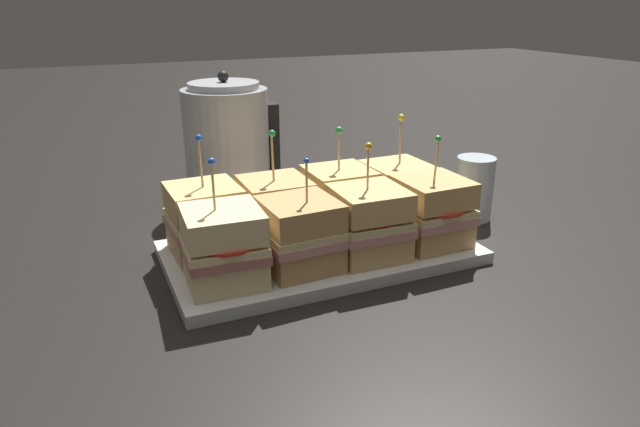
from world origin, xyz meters
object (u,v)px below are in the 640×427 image
sandwich_back_far_left (205,220)px  sandwich_back_center_left (275,210)px  sandwich_front_center_right (369,223)px  sandwich_front_far_left (224,247)px  serving_platter (320,252)px  sandwich_back_center_right (339,200)px  sandwich_front_center_left (300,234)px  kettle_steel (228,146)px  sandwich_front_far_right (432,212)px  drinking_glass (474,188)px  sandwich_back_far_right (396,192)px

sandwich_back_far_left → sandwich_back_center_left: bearing=0.6°
sandwich_front_center_right → sandwich_back_far_left: size_ratio=0.96×
sandwich_back_center_left → sandwich_front_far_left: bearing=-135.5°
serving_platter → sandwich_back_center_right: sandwich_back_center_right is taller
sandwich_back_center_left → sandwich_back_far_left: bearing=-179.4°
sandwich_front_center_left → sandwich_front_far_left: bearing=-178.6°
sandwich_front_center_right → sandwich_back_center_right: 0.11m
kettle_steel → sandwich_front_far_right: bearing=-57.4°
sandwich_front_far_right → sandwich_back_center_left: 0.24m
kettle_steel → drinking_glass: kettle_steel is taller
sandwich_back_far_right → kettle_steel: (-0.23, 0.24, 0.05)m
sandwich_back_center_left → kettle_steel: (-0.01, 0.24, 0.05)m
sandwich_front_far_left → sandwich_back_far_right: 0.35m
sandwich_front_center_right → sandwich_back_center_left: size_ratio=0.97×
sandwich_back_center_left → drinking_glass: (0.37, -0.01, -0.01)m
sandwich_back_far_left → sandwich_back_center_left: (0.11, 0.00, -0.00)m
sandwich_front_center_left → sandwich_front_center_right: bearing=-2.4°
sandwich_front_far_right → sandwich_front_center_right: bearing=-178.9°
sandwich_front_far_left → sandwich_front_center_right: (0.21, -0.00, -0.00)m
sandwich_front_center_right → sandwich_back_center_left: 0.15m
sandwich_front_far_left → sandwich_front_center_right: 0.21m
serving_platter → sandwich_front_far_left: sandwich_front_far_left is taller
sandwich_front_center_right → drinking_glass: size_ratio=1.51×
drinking_glass → sandwich_back_far_left: bearing=178.9°
sandwich_front_far_right → sandwich_back_far_right: size_ratio=0.94×
sandwich_front_center_left → sandwich_back_far_left: size_ratio=0.90×
sandwich_front_center_left → sandwich_front_center_right: 0.11m
serving_platter → drinking_glass: (0.32, 0.04, 0.05)m
sandwich_front_far_right → sandwich_back_far_left: (-0.33, 0.11, -0.00)m
serving_platter → kettle_steel: kettle_steel is taller
sandwich_back_center_left → drinking_glass: size_ratio=1.55×
sandwich_back_far_left → sandwich_back_far_right: sandwich_back_far_right is taller
sandwich_front_far_right → kettle_steel: 0.42m
sandwich_front_far_left → sandwich_back_far_left: bearing=90.0°
sandwich_front_center_left → sandwich_back_far_left: 0.15m
sandwich_front_center_right → sandwich_back_far_right: 0.16m
sandwich_back_far_left → serving_platter: bearing=-17.8°
drinking_glass → sandwich_front_far_left: bearing=-168.5°
sandwich_back_center_right → sandwich_back_far_right: sandwich_back_far_right is taller
sandwich_front_center_left → drinking_glass: size_ratio=1.42×
sandwich_front_center_left → sandwich_back_center_left: sandwich_back_center_left is taller
sandwich_back_center_right → drinking_glass: 0.26m
sandwich_back_far_left → drinking_glass: 0.48m
sandwich_front_far_right → sandwich_back_far_left: bearing=161.9°
sandwich_back_center_left → sandwich_back_center_right: 0.11m
sandwich_back_center_right → sandwich_back_center_left: bearing=179.3°
sandwich_back_center_left → sandwich_back_far_right: (0.22, 0.00, 0.00)m
sandwich_front_center_right → drinking_glass: 0.29m
sandwich_front_center_left → sandwich_front_far_right: size_ratio=0.94×
serving_platter → sandwich_back_far_left: size_ratio=2.57×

